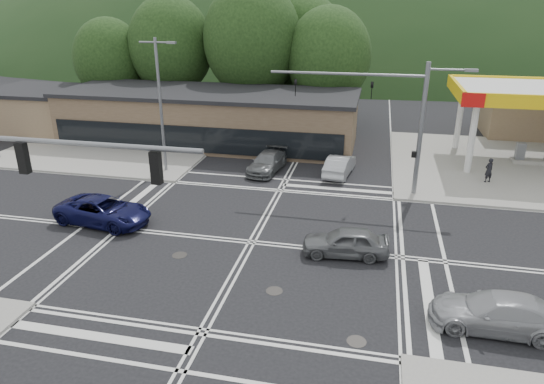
% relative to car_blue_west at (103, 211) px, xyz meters
% --- Properties ---
extents(ground, '(120.00, 120.00, 0.00)m').
position_rel_car_blue_west_xyz_m(ground, '(8.32, -0.50, -0.72)').
color(ground, black).
rests_on(ground, ground).
extents(sidewalk_ne, '(16.00, 16.00, 0.15)m').
position_rel_car_blue_west_xyz_m(sidewalk_ne, '(23.32, 14.50, -0.65)').
color(sidewalk_ne, gray).
rests_on(sidewalk_ne, ground).
extents(sidewalk_nw, '(16.00, 16.00, 0.15)m').
position_rel_car_blue_west_xyz_m(sidewalk_nw, '(-6.68, 14.50, -0.65)').
color(sidewalk_nw, gray).
rests_on(sidewalk_nw, ground).
extents(commercial_row, '(24.00, 8.00, 4.00)m').
position_rel_car_blue_west_xyz_m(commercial_row, '(0.32, 16.50, 1.28)').
color(commercial_row, brown).
rests_on(commercial_row, ground).
extents(commercial_nw, '(8.00, 7.00, 3.60)m').
position_rel_car_blue_west_xyz_m(commercial_nw, '(-15.68, 16.50, 1.08)').
color(commercial_nw, '#846B4F').
rests_on(commercial_nw, ground).
extents(hill_north, '(252.00, 126.00, 140.00)m').
position_rel_car_blue_west_xyz_m(hill_north, '(8.32, 89.50, -0.72)').
color(hill_north, '#1E3819').
rests_on(hill_north, ground).
extents(tree_n_a, '(8.00, 8.00, 11.75)m').
position_rel_car_blue_west_xyz_m(tree_n_a, '(-5.68, 23.50, 6.42)').
color(tree_n_a, '#382619').
rests_on(tree_n_a, ground).
extents(tree_n_b, '(9.00, 9.00, 12.98)m').
position_rel_car_blue_west_xyz_m(tree_n_b, '(2.32, 23.50, 7.07)').
color(tree_n_b, '#382619').
rests_on(tree_n_b, ground).
extents(tree_n_c, '(7.60, 7.60, 10.87)m').
position_rel_car_blue_west_xyz_m(tree_n_c, '(9.32, 23.50, 5.77)').
color(tree_n_c, '#382619').
rests_on(tree_n_c, ground).
extents(tree_n_d, '(6.80, 6.80, 9.76)m').
position_rel_car_blue_west_xyz_m(tree_n_d, '(-11.68, 22.50, 5.12)').
color(tree_n_d, '#382619').
rests_on(tree_n_d, ground).
extents(tree_n_e, '(8.40, 8.40, 11.98)m').
position_rel_car_blue_west_xyz_m(tree_n_e, '(6.32, 27.50, 6.42)').
color(tree_n_e, '#382619').
rests_on(tree_n_e, ground).
extents(streetlight_nw, '(2.50, 0.25, 9.00)m').
position_rel_car_blue_west_xyz_m(streetlight_nw, '(-0.12, 8.50, 4.33)').
color(streetlight_nw, slate).
rests_on(streetlight_nw, ground).
extents(signal_mast_ne, '(11.65, 0.30, 8.00)m').
position_rel_car_blue_west_xyz_m(signal_mast_ne, '(15.26, 7.70, 4.35)').
color(signal_mast_ne, slate).
rests_on(signal_mast_ne, ground).
extents(signal_mast_sw, '(9.14, 0.28, 8.00)m').
position_rel_car_blue_west_xyz_m(signal_mast_sw, '(1.93, -8.70, 4.40)').
color(signal_mast_sw, slate).
rests_on(signal_mast_sw, ground).
extents(car_blue_west, '(5.46, 3.07, 1.44)m').
position_rel_car_blue_west_xyz_m(car_blue_west, '(0.00, 0.00, 0.00)').
color(car_blue_west, '#0D0E3B').
rests_on(car_blue_west, ground).
extents(car_grey_center, '(4.16, 1.97, 1.38)m').
position_rel_car_blue_west_xyz_m(car_grey_center, '(12.95, -0.80, -0.03)').
color(car_grey_center, slate).
rests_on(car_grey_center, ground).
extents(car_silver_east, '(4.80, 2.04, 1.38)m').
position_rel_car_blue_west_xyz_m(car_silver_east, '(18.72, -5.18, -0.03)').
color(car_silver_east, '#989A9F').
rests_on(car_silver_east, ground).
extents(car_queue_a, '(2.03, 4.38, 1.39)m').
position_rel_car_blue_west_xyz_m(car_queue_a, '(11.72, 10.44, -0.03)').
color(car_queue_a, '#A4A7AB').
rests_on(car_queue_a, ground).
extents(car_queue_b, '(1.98, 4.76, 1.61)m').
position_rel_car_blue_west_xyz_m(car_queue_b, '(10.91, 16.63, 0.08)').
color(car_queue_b, '#B3B4AF').
rests_on(car_queue_b, ground).
extents(car_northbound, '(2.39, 4.74, 1.32)m').
position_rel_car_blue_west_xyz_m(car_northbound, '(6.71, 10.10, -0.06)').
color(car_northbound, '#535657').
rests_on(car_northbound, ground).
extents(pedestrian, '(0.70, 0.63, 1.62)m').
position_rel_car_blue_west_xyz_m(pedestrian, '(21.29, 10.65, 0.24)').
color(pedestrian, black).
rests_on(pedestrian, sidewalk_ne).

